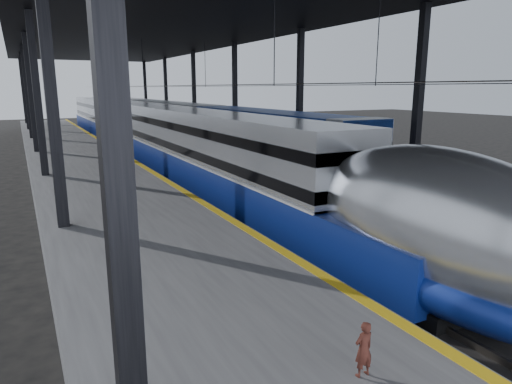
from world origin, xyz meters
TOP-DOWN VIEW (x-y plane):
  - ground at (0.00, 0.00)m, footprint 160.00×160.00m
  - platform at (-3.50, 20.00)m, footprint 6.00×80.00m
  - yellow_strip at (-0.70, 20.00)m, footprint 0.30×80.00m
  - rails at (4.50, 20.00)m, footprint 6.52×80.00m
  - canopy at (1.90, 20.00)m, footprint 18.00×75.00m
  - tgv_train at (2.00, 24.57)m, footprint 2.91×65.20m
  - second_train at (7.00, 32.57)m, footprint 2.92×56.05m
  - child at (-2.43, -5.64)m, footprint 0.34×0.23m

SIDE VIEW (x-z plane):
  - ground at x=0.00m, z-range 0.00..0.00m
  - rails at x=4.50m, z-range 0.00..0.16m
  - platform at x=-3.50m, z-range 0.00..1.00m
  - yellow_strip at x=-0.70m, z-range 1.00..1.01m
  - child at x=-2.43m, z-range 1.00..1.91m
  - tgv_train at x=2.00m, z-range -0.13..4.03m
  - second_train at x=7.00m, z-range 0.03..4.04m
  - canopy at x=1.90m, z-range 4.38..13.85m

